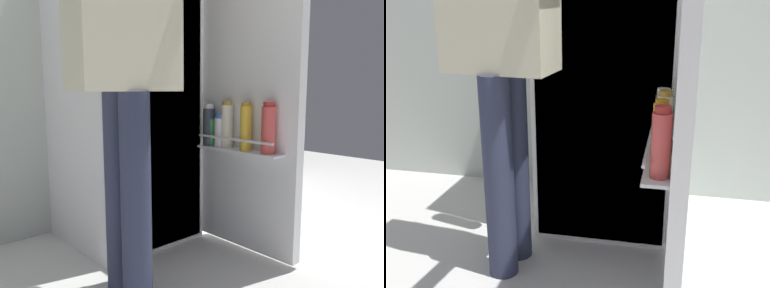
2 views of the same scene
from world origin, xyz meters
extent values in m
plane|color=silver|center=(0.00, 0.00, 0.00)|extent=(6.97, 6.97, 0.00)
cube|color=beige|center=(0.00, 0.95, 1.29)|extent=(4.40, 0.10, 2.57)
cube|color=white|center=(0.00, 0.57, 0.87)|extent=(0.63, 0.65, 1.74)
cube|color=white|center=(0.00, 0.25, 0.87)|extent=(0.59, 0.01, 1.70)
cube|color=white|center=(0.00, 0.30, 0.84)|extent=(0.55, 0.09, 0.01)
cube|color=white|center=(0.34, -0.05, 0.87)|extent=(0.06, 0.61, 1.67)
cube|color=white|center=(0.27, -0.05, 0.55)|extent=(0.09, 0.49, 0.01)
cylinder|color=silver|center=(0.23, -0.05, 0.61)|extent=(0.01, 0.47, 0.01)
cylinder|color=#EDE5CC|center=(0.28, 0.03, 0.66)|extent=(0.06, 0.06, 0.22)
cylinder|color=#B78933|center=(0.28, 0.03, 0.78)|extent=(0.05, 0.05, 0.02)
cylinder|color=gold|center=(0.27, -0.10, 0.66)|extent=(0.06, 0.06, 0.22)
cylinder|color=#BC8419|center=(0.27, -0.10, 0.78)|extent=(0.05, 0.05, 0.02)
cylinder|color=#DB4C47|center=(0.28, -0.23, 0.66)|extent=(0.07, 0.07, 0.22)
cylinder|color=#B22D28|center=(0.28, -0.23, 0.78)|extent=(0.05, 0.05, 0.02)
cylinder|color=green|center=(0.28, 0.14, 0.62)|extent=(0.07, 0.07, 0.14)
cylinder|color=#195B28|center=(0.28, 0.14, 0.70)|extent=(0.05, 0.05, 0.02)
cylinder|color=white|center=(0.27, 0.07, 0.63)|extent=(0.06, 0.06, 0.15)
cylinder|color=#335BB2|center=(0.27, 0.07, 0.71)|extent=(0.06, 0.06, 0.02)
cylinder|color=#333842|center=(0.27, 0.15, 0.65)|extent=(0.06, 0.06, 0.20)
cylinder|color=silver|center=(0.27, 0.15, 0.76)|extent=(0.05, 0.05, 0.03)
cylinder|color=gold|center=(0.07, 0.30, 0.88)|extent=(0.07, 0.07, 0.08)
cylinder|color=#2D334C|center=(-0.34, 0.08, 0.42)|extent=(0.12, 0.12, 0.84)
cylinder|color=#2D334C|center=(-0.35, -0.07, 0.42)|extent=(0.12, 0.12, 0.84)
cube|color=beige|center=(-0.34, 0.01, 1.14)|extent=(0.43, 0.26, 0.60)
cylinder|color=beige|center=(-0.32, 0.21, 1.12)|extent=(0.08, 0.08, 0.56)
camera|label=1|loc=(-1.17, -1.29, 0.85)|focal=35.85mm
camera|label=2|loc=(0.32, -1.70, 1.14)|focal=44.18mm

